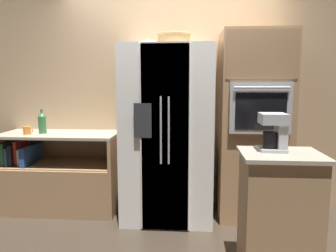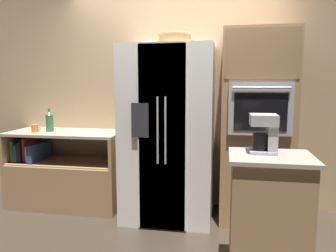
# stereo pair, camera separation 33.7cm
# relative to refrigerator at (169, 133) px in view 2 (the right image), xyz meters

# --- Properties ---
(ground_plane) EXTENTS (20.00, 20.00, 0.00)m
(ground_plane) POSITION_rel_refrigerator_xyz_m (0.01, -0.04, -0.93)
(ground_plane) COLOR #382D23
(wall_back) EXTENTS (12.00, 0.06, 2.80)m
(wall_back) POSITION_rel_refrigerator_xyz_m (0.01, 0.43, 0.47)
(wall_back) COLOR tan
(wall_back) RESTS_ON ground_plane
(counter_left) EXTENTS (1.33, 0.60, 0.90)m
(counter_left) POSITION_rel_refrigerator_xyz_m (-1.28, 0.10, -0.60)
(counter_left) COLOR #A87F56
(counter_left) RESTS_ON ground_plane
(refrigerator) EXTENTS (0.95, 0.83, 1.86)m
(refrigerator) POSITION_rel_refrigerator_xyz_m (0.00, 0.00, 0.00)
(refrigerator) COLOR white
(refrigerator) RESTS_ON ground_plane
(wall_oven) EXTENTS (0.73, 0.69, 2.01)m
(wall_oven) POSITION_rel_refrigerator_xyz_m (0.93, 0.08, 0.08)
(wall_oven) COLOR #A87F56
(wall_oven) RESTS_ON ground_plane
(island_counter) EXTENTS (0.61, 0.51, 0.96)m
(island_counter) POSITION_rel_refrigerator_xyz_m (0.94, -1.02, -0.45)
(island_counter) COLOR #A87F56
(island_counter) RESTS_ON ground_plane
(wicker_basket) EXTENTS (0.36, 0.36, 0.13)m
(wicker_basket) POSITION_rel_refrigerator_xyz_m (0.06, 0.04, 1.00)
(wicker_basket) COLOR tan
(wicker_basket) RESTS_ON refrigerator
(fruit_bowl) EXTENTS (0.23, 0.23, 0.07)m
(fruit_bowl) POSITION_rel_refrigerator_xyz_m (-0.22, 0.09, 0.96)
(fruit_bowl) COLOR beige
(fruit_bowl) RESTS_ON refrigerator
(bottle_tall) EXTENTS (0.09, 0.09, 0.27)m
(bottle_tall) POSITION_rel_refrigerator_xyz_m (-1.44, 0.08, 0.09)
(bottle_tall) COLOR #33723F
(bottle_tall) RESTS_ON counter_left
(mug) EXTENTS (0.11, 0.08, 0.09)m
(mug) POSITION_rel_refrigerator_xyz_m (-1.58, -0.00, 0.02)
(mug) COLOR orange
(mug) RESTS_ON counter_left
(coffee_maker) EXTENTS (0.20, 0.20, 0.29)m
(coffee_maker) POSITION_rel_refrigerator_xyz_m (0.90, -0.94, 0.18)
(coffee_maker) COLOR #B2B2B7
(coffee_maker) RESTS_ON island_counter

